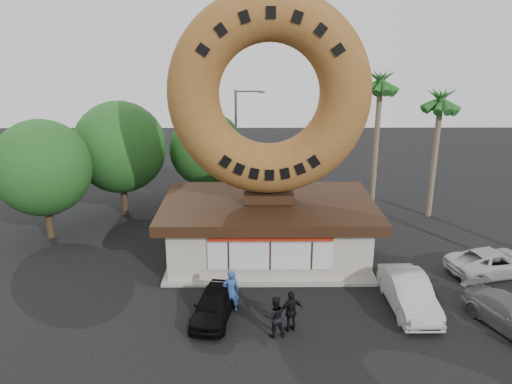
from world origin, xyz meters
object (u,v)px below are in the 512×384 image
object	(u,v)px
person_left	(231,291)
car_grey	(512,315)
car_black	(214,305)
person_center	(275,317)
person_right	(291,311)
donut_shop	(268,228)
car_silver	(409,293)
street_lamp	(238,140)
giant_donut	(269,94)
car_white	(493,262)

from	to	relation	value
person_left	car_grey	distance (m)	11.79
person_left	car_grey	xyz separation A→B (m)	(11.69, -1.44, -0.36)
car_black	car_grey	bearing A→B (deg)	5.21
person_center	person_right	size ratio (longest dim) A/B	0.97
donut_shop	car_silver	bearing A→B (deg)	-40.91
person_center	car_black	distance (m)	2.89
street_lamp	car_silver	bearing A→B (deg)	-62.55
donut_shop	car_silver	size ratio (longest dim) A/B	2.39
giant_donut	donut_shop	bearing A→B (deg)	-90.00
car_grey	street_lamp	bearing A→B (deg)	102.90
car_white	giant_donut	bearing A→B (deg)	66.30
giant_donut	person_center	world-z (taller)	giant_donut
giant_donut	street_lamp	xyz separation A→B (m)	(-1.86, 10.00, -4.38)
street_lamp	car_white	xyz separation A→B (m)	(13.26, -11.98, -3.82)
person_right	donut_shop	bearing A→B (deg)	-107.05
street_lamp	car_black	distance (m)	16.51
street_lamp	donut_shop	bearing A→B (deg)	-79.50
person_right	person_center	bearing A→B (deg)	4.41
person_left	person_right	bearing A→B (deg)	140.64
donut_shop	car_black	distance (m)	6.62
person_left	person_center	bearing A→B (deg)	126.08
street_lamp	person_center	distance (m)	17.82
person_left	car_silver	world-z (taller)	person_left
car_white	car_silver	bearing A→B (deg)	108.08
giant_donut	car_silver	size ratio (longest dim) A/B	2.16
car_grey	giant_donut	bearing A→B (deg)	123.15
donut_shop	giant_donut	bearing A→B (deg)	90.00
person_left	person_center	size ratio (longest dim) A/B	1.14
street_lamp	person_left	distance (m)	15.88
car_silver	person_right	bearing A→B (deg)	-163.74
donut_shop	person_center	xyz separation A→B (m)	(0.05, -7.33, -0.89)
person_right	car_white	xyz separation A→B (m)	(10.67, 5.00, -0.25)
person_center	car_black	size ratio (longest dim) A/B	0.47
person_right	person_left	bearing A→B (deg)	-53.74
giant_donut	car_black	distance (m)	10.51
giant_donut	car_white	xyz separation A→B (m)	(11.40, -1.98, -8.21)
donut_shop	car_white	bearing A→B (deg)	-9.79
car_grey	donut_shop	bearing A→B (deg)	123.21
donut_shop	street_lamp	size ratio (longest dim) A/B	1.40
person_left	car_black	distance (m)	0.98
street_lamp	giant_donut	bearing A→B (deg)	-79.49
person_center	car_silver	world-z (taller)	person_center
giant_donut	person_right	xyz separation A→B (m)	(0.74, -6.99, -7.96)
giant_donut	street_lamp	size ratio (longest dim) A/B	1.27
person_left	car_black	xyz separation A→B (m)	(-0.72, -0.55, -0.36)
car_white	car_grey	bearing A→B (deg)	149.25
giant_donut	car_white	world-z (taller)	giant_donut
donut_shop	car_silver	distance (m)	8.12
giant_donut	person_center	size ratio (longest dim) A/B	5.75
donut_shop	person_left	world-z (taller)	donut_shop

